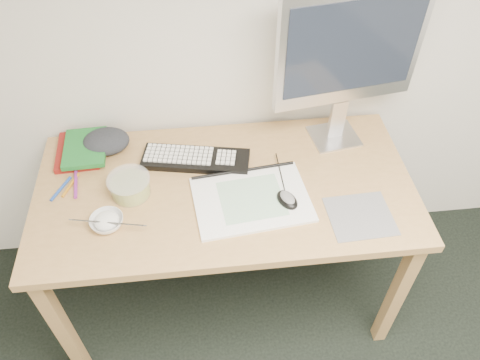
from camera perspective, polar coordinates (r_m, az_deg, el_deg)
The scene contains 18 objects.
desk at distance 1.79m, azimuth -1.78°, elevation -2.51°, with size 1.40×0.70×0.75m.
mousepad at distance 1.69m, azimuth 14.44°, elevation -4.28°, with size 0.22×0.20×0.00m, color gray.
sketchpad at distance 1.68m, azimuth 1.41°, elevation -2.38°, with size 0.41×0.29×0.01m, color white.
keyboard at distance 1.82m, azimuth -5.41°, elevation 2.53°, with size 0.41×0.13×0.02m, color black.
monitor at distance 1.74m, azimuth 13.27°, elevation 14.92°, with size 0.54×0.19×0.63m.
mouse at distance 1.66m, azimuth 5.80°, elevation -2.18°, with size 0.06×0.10×0.03m, color black.
rice_bowl at distance 1.66m, azimuth -15.91°, elevation -4.94°, with size 0.11×0.11×0.04m, color white.
chopsticks at distance 1.63m, azimuth -15.83°, elevation -5.03°, with size 0.02×0.02×0.26m, color silver.
fruit_tub at distance 1.72m, azimuth -13.28°, elevation -0.73°, with size 0.15×0.15×0.07m, color gold.
book_red at distance 1.96m, azimuth -19.04°, elevation 3.42°, with size 0.17×0.22×0.02m, color maroon.
book_green at distance 1.93m, azimuth -18.37°, elevation 3.74°, with size 0.16×0.22×0.02m, color #1B6E29.
cloth_lump at distance 1.93m, azimuth -16.01°, elevation 4.54°, with size 0.15×0.13×0.06m, color #23262A.
pencil_pink at distance 1.79m, azimuth -2.34°, elevation 1.29°, with size 0.01×0.01×0.18m, color #D36998.
pencil_tan at distance 1.77m, azimuth -2.15°, elevation 0.77°, with size 0.01×0.01×0.16m, color tan.
pencil_black at distance 1.78m, azimuth 0.59°, elevation 1.17°, with size 0.01×0.01×0.20m, color black.
marker_blue at distance 1.83m, azimuth -21.00°, elevation -1.00°, with size 0.01×0.01×0.12m, color #1F46A9.
marker_orange at distance 1.84m, azimuth -19.95°, elevation -0.58°, with size 0.01×0.01×0.12m, color #BF7B16.
marker_purple at distance 1.83m, azimuth -19.39°, elevation -0.41°, with size 0.01×0.01×0.14m, color #87278F.
Camera 1 is at (-0.32, 0.26, 2.02)m, focal length 35.00 mm.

